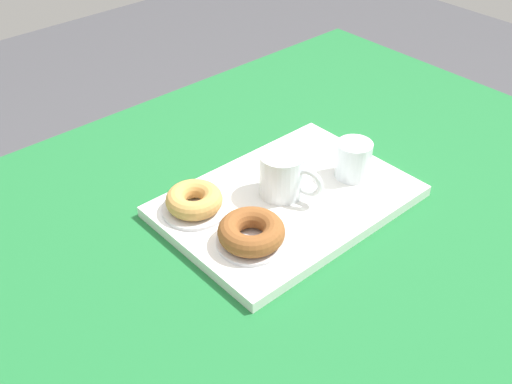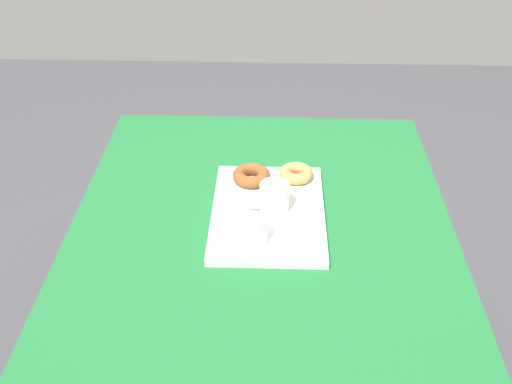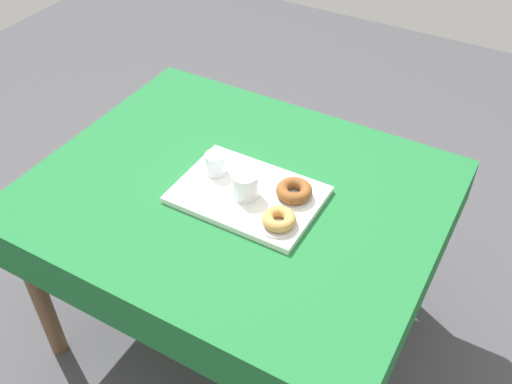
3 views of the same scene
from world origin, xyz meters
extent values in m
plane|color=#47474C|center=(0.00, 0.00, 0.00)|extent=(6.00, 6.00, 0.00)
cube|color=#1E6B33|center=(0.00, 0.00, 0.74)|extent=(1.34, 1.10, 0.04)
cube|color=#1E6B33|center=(0.00, -0.55, 0.65)|extent=(1.34, 0.01, 0.14)
cube|color=#1E6B33|center=(0.00, 0.55, 0.65)|extent=(1.34, 0.01, 0.14)
cube|color=#1E6B33|center=(-0.67, 0.00, 0.65)|extent=(0.01, 1.10, 0.14)
cube|color=#1E6B33|center=(0.67, 0.00, 0.65)|extent=(0.01, 1.10, 0.14)
cylinder|color=brown|center=(-0.58, -0.46, 0.36)|extent=(0.06, 0.06, 0.72)
cylinder|color=brown|center=(-0.58, 0.46, 0.36)|extent=(0.06, 0.06, 0.72)
cylinder|color=brown|center=(0.58, 0.46, 0.36)|extent=(0.06, 0.06, 0.72)
cube|color=white|center=(0.06, -0.02, 0.77)|extent=(0.46, 0.33, 0.02)
cylinder|color=white|center=(0.06, -0.04, 0.83)|extent=(0.09, 0.09, 0.09)
cylinder|color=#B27523|center=(0.06, -0.04, 0.82)|extent=(0.07, 0.07, 0.06)
torus|color=white|center=(0.04, 0.02, 0.83)|extent=(0.03, 0.06, 0.06)
cylinder|color=white|center=(-0.09, 0.02, 0.82)|extent=(0.07, 0.07, 0.08)
cylinder|color=silver|center=(-0.09, 0.02, 0.80)|extent=(0.06, 0.06, 0.04)
cylinder|color=silver|center=(0.21, -0.10, 0.79)|extent=(0.12, 0.12, 0.01)
torus|color=tan|center=(0.21, -0.10, 0.81)|extent=(0.10, 0.10, 0.04)
cylinder|color=silver|center=(0.20, 0.04, 0.79)|extent=(0.12, 0.12, 0.01)
torus|color=brown|center=(0.20, 0.04, 0.81)|extent=(0.12, 0.12, 0.04)
camera|label=1|loc=(0.73, 0.65, 1.50)|focal=43.65mm
camera|label=2|loc=(-1.38, -0.03, 1.84)|focal=43.11mm
camera|label=3|loc=(0.77, -1.23, 2.03)|focal=40.61mm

